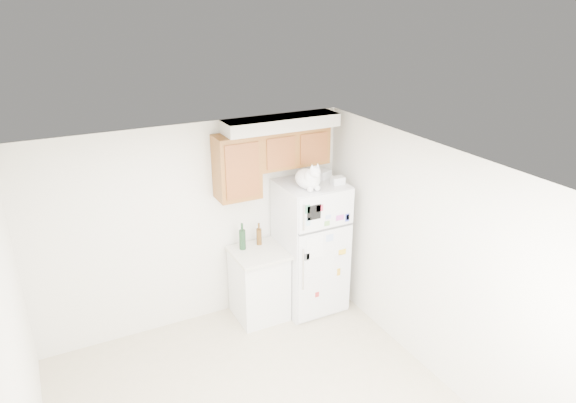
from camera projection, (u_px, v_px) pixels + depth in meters
room_shell at (265, 255)px, 4.53m from camera, size 3.84×4.04×2.52m
refrigerator at (311, 246)px, 6.49m from camera, size 0.76×0.78×1.70m
base_counter at (259, 283)px, 6.40m from camera, size 0.64×0.64×0.92m
cat at (309, 178)px, 5.96m from camera, size 0.34×0.49×0.35m
storage_box_back at (323, 174)px, 6.34m from camera, size 0.22×0.19×0.10m
storage_box_front at (338, 180)px, 6.14m from camera, size 0.16×0.12×0.09m
bottle_green at (242, 236)px, 6.22m from camera, size 0.08×0.08×0.34m
bottle_amber at (259, 234)px, 6.34m from camera, size 0.07×0.07×0.29m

